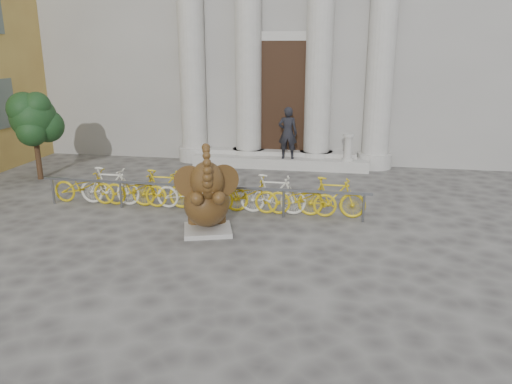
% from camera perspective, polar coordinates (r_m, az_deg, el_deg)
% --- Properties ---
extents(ground, '(80.00, 80.00, 0.00)m').
position_cam_1_polar(ground, '(8.72, -5.41, -11.29)').
color(ground, '#474442').
rests_on(ground, ground).
extents(entrance_steps, '(6.00, 1.20, 0.36)m').
position_cam_1_polar(entrance_steps, '(17.39, 2.81, 3.55)').
color(entrance_steps, '#A8A59E').
rests_on(entrance_steps, ground).
extents(elephant_statue, '(1.39, 1.65, 2.09)m').
position_cam_1_polar(elephant_statue, '(11.04, -5.63, -0.98)').
color(elephant_statue, '#A8A59E').
rests_on(elephant_statue, ground).
extents(bike_rack, '(8.43, 0.53, 1.00)m').
position_cam_1_polar(bike_rack, '(12.73, -6.21, 0.15)').
color(bike_rack, slate).
rests_on(bike_rack, ground).
extents(tree, '(1.57, 1.43, 2.72)m').
position_cam_1_polar(tree, '(16.76, -24.05, 7.64)').
color(tree, '#332114').
rests_on(tree, ground).
extents(pedestrian, '(0.65, 0.43, 1.75)m').
position_cam_1_polar(pedestrian, '(16.82, 3.64, 6.75)').
color(pedestrian, black).
rests_on(pedestrian, entrance_steps).
extents(balustrade_post, '(0.36, 0.36, 0.89)m').
position_cam_1_polar(balustrade_post, '(16.84, 10.48, 4.92)').
color(balustrade_post, '#A8A59E').
rests_on(balustrade_post, entrance_steps).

